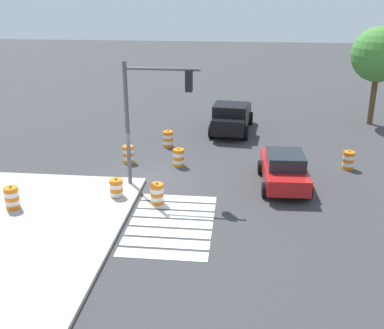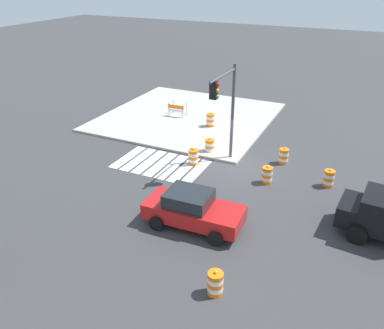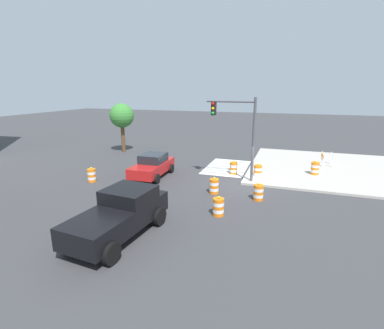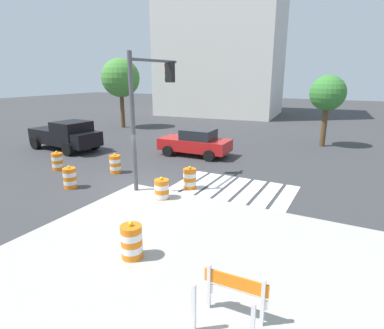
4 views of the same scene
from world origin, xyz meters
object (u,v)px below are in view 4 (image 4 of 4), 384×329
traffic_barrel_on_sidewalk (132,241)px  traffic_barrel_median_near (190,179)px  street_tree_streetside_near (328,94)px  traffic_barrel_median_far (162,191)px  traffic_barrel_lane_center (70,178)px  traffic_barrel_near_corner (58,161)px  traffic_light_pole (149,97)px  traffic_barrel_crosswalk_end (115,164)px  traffic_barrel_far_curb (187,136)px  construction_barricade (233,295)px  pickup_truck (67,135)px  sports_car (196,142)px  street_tree_streetside_mid (121,78)px

traffic_barrel_on_sidewalk → traffic_barrel_median_near: bearing=103.2°
traffic_barrel_median_near → street_tree_streetside_near: bearing=71.1°
traffic_barrel_median_far → traffic_barrel_lane_center: 4.44m
traffic_barrel_near_corner → traffic_barrel_lane_center: same height
traffic_barrel_median_near → street_tree_streetside_near: 12.95m
traffic_barrel_lane_center → traffic_barrel_median_near: bearing=26.7°
traffic_barrel_on_sidewalk → traffic_light_pole: bearing=119.8°
traffic_barrel_crosswalk_end → traffic_barrel_median_near: 4.44m
traffic_barrel_far_curb → traffic_barrel_on_sidewalk: 15.76m
traffic_barrel_near_corner → traffic_barrel_on_sidewalk: 10.07m
traffic_barrel_median_far → construction_barricade: (4.72, -4.76, 0.27)m
pickup_truck → sports_car: bearing=17.9°
traffic_barrel_near_corner → street_tree_streetside_mid: street_tree_streetside_mid is taller
sports_car → construction_barricade: bearing=-59.8°
traffic_barrel_near_corner → traffic_light_pole: bearing=2.8°
traffic_barrel_lane_center → traffic_light_pole: bearing=33.0°
traffic_light_pole → pickup_truck: bearing=160.2°
traffic_barrel_near_corner → street_tree_streetside_near: street_tree_streetside_near is taller
pickup_truck → traffic_light_pole: 9.93m
traffic_barrel_near_corner → traffic_barrel_on_sidewalk: (8.75, -4.97, 0.15)m
pickup_truck → traffic_barrel_median_near: pickup_truck is taller
traffic_barrel_median_near → traffic_barrel_on_sidewalk: 5.83m
traffic_barrel_on_sidewalk → sports_car: bearing=109.1°
traffic_barrel_lane_center → traffic_barrel_on_sidewalk: bearing=-29.0°
pickup_truck → construction_barricade: bearing=-31.8°
traffic_light_pole → street_tree_streetside_mid: (-11.85, 12.32, 0.59)m
traffic_barrel_crosswalk_end → traffic_barrel_lane_center: size_ratio=1.00×
sports_car → pickup_truck: bearing=-162.1°
traffic_barrel_median_near → traffic_barrel_median_far: bearing=-98.2°
pickup_truck → traffic_barrel_on_sidewalk: (11.94, -8.46, -0.37)m
traffic_barrel_median_far → traffic_barrel_far_curb: size_ratio=1.00×
construction_barricade → street_tree_streetside_mid: street_tree_streetside_mid is taller
traffic_barrel_crosswalk_end → street_tree_streetside_near: size_ratio=0.21×
sports_car → traffic_light_pole: bearing=-82.0°
pickup_truck → traffic_barrel_crosswalk_end: bearing=-21.9°
pickup_truck → traffic_barrel_median_far: pickup_truck is taller
street_tree_streetside_mid → traffic_barrel_near_corner: bearing=-64.1°
traffic_barrel_crosswalk_end → traffic_barrel_median_near: size_ratio=1.00×
sports_car → traffic_barrel_median_near: size_ratio=4.28×
traffic_barrel_median_near → traffic_light_pole: size_ratio=0.19×
sports_car → construction_barricade: (6.96, -11.97, -0.09)m
street_tree_streetside_near → traffic_barrel_median_far: bearing=-107.5°
traffic_barrel_median_near → pickup_truck: bearing=165.2°
traffic_barrel_near_corner → traffic_barrel_on_sidewalk: bearing=-29.6°
traffic_barrel_median_far → street_tree_streetside_mid: size_ratio=0.16×
traffic_barrel_on_sidewalk → street_tree_streetside_mid: street_tree_streetside_mid is taller
traffic_barrel_on_sidewalk → traffic_light_pole: size_ratio=0.19×
street_tree_streetside_mid → traffic_barrel_far_curb: bearing=-20.0°
traffic_barrel_far_curb → traffic_barrel_median_far: bearing=-66.1°
traffic_barrel_far_curb → traffic_light_pole: traffic_light_pole is taller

